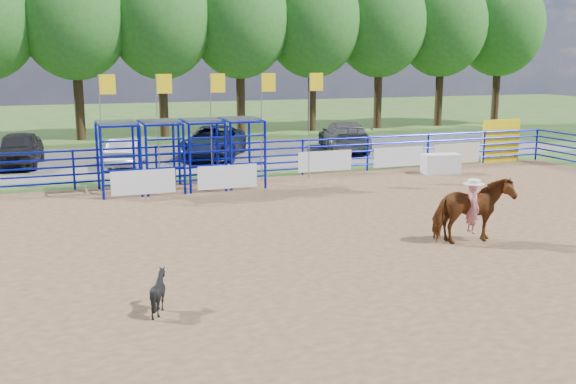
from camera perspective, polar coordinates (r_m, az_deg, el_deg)
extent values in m
plane|color=#436227|center=(16.52, 4.37, -4.84)|extent=(120.00, 120.00, 0.00)
cube|color=brown|center=(16.52, 4.37, -4.81)|extent=(30.00, 20.00, 0.02)
cube|color=slate|center=(32.42, -8.24, 3.20)|extent=(40.00, 10.00, 0.01)
cube|color=silver|center=(27.68, 13.43, 2.47)|extent=(1.64, 0.97, 0.82)
imported|color=brown|center=(17.18, 16.07, -1.60)|extent=(2.09, 1.06, 1.72)
imported|color=red|center=(17.03, 16.21, 0.76)|extent=(0.34, 0.49, 1.30)
cylinder|color=white|center=(16.92, 16.34, 3.03)|extent=(0.54, 0.54, 0.12)
imported|color=black|center=(12.39, -11.42, -8.70)|extent=(0.92, 0.89, 0.79)
imported|color=black|center=(31.24, -22.82, 3.53)|extent=(2.29, 4.69, 1.54)
imported|color=gray|center=(29.89, -14.10, 3.48)|extent=(2.34, 4.01, 1.25)
imported|color=black|center=(31.59, -6.64, 4.44)|extent=(4.64, 6.11, 1.54)
imported|color=#4F4F51|center=(33.95, 5.01, 4.98)|extent=(3.53, 5.77, 1.56)
cube|color=white|center=(22.72, -12.72, 0.86)|extent=(2.20, 0.04, 0.85)
cube|color=white|center=(23.29, -5.40, 1.35)|extent=(2.20, 0.04, 0.85)
cube|color=white|center=(26.89, 3.31, 2.76)|extent=(2.40, 0.04, 0.85)
cube|color=white|center=(28.46, 9.80, 3.10)|extent=(2.40, 0.04, 0.85)
cube|color=beige|center=(30.07, 14.76, 3.33)|extent=(2.40, 0.04, 0.90)
cube|color=yellow|center=(31.62, 18.39, 4.33)|extent=(2.00, 0.12, 2.00)
cylinder|color=#3F2B19|center=(40.49, -18.08, 7.81)|extent=(0.56, 0.56, 4.80)
ellipsoid|color=#275F1E|center=(40.53, -18.55, 15.10)|extent=(6.40, 6.40, 7.36)
cylinder|color=#3F2B19|center=(41.00, -11.03, 8.20)|extent=(0.56, 0.56, 4.80)
ellipsoid|color=#275F1E|center=(41.04, -11.31, 15.41)|extent=(6.40, 6.40, 7.36)
cylinder|color=#3F2B19|center=(42.10, -4.23, 8.46)|extent=(0.56, 0.56, 4.80)
ellipsoid|color=#275F1E|center=(42.14, -4.34, 15.49)|extent=(6.40, 6.40, 7.36)
cylinder|color=#3F2B19|center=(43.75, 2.14, 8.60)|extent=(0.56, 0.56, 4.80)
ellipsoid|color=#275F1E|center=(43.79, 2.20, 15.36)|extent=(6.40, 6.40, 7.36)
cylinder|color=#3F2B19|center=(45.89, 7.99, 8.64)|extent=(0.56, 0.56, 4.80)
ellipsoid|color=#275F1E|center=(45.92, 8.18, 15.08)|extent=(6.40, 6.40, 7.36)
cylinder|color=#3F2B19|center=(48.45, 13.27, 8.59)|extent=(0.56, 0.56, 4.80)
ellipsoid|color=#275F1E|center=(48.48, 13.56, 14.69)|extent=(6.40, 6.40, 7.36)
cylinder|color=#3F2B19|center=(51.37, 17.99, 8.49)|extent=(0.56, 0.56, 4.80)
ellipsoid|color=#275F1E|center=(51.40, 18.35, 14.24)|extent=(6.40, 6.40, 7.36)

